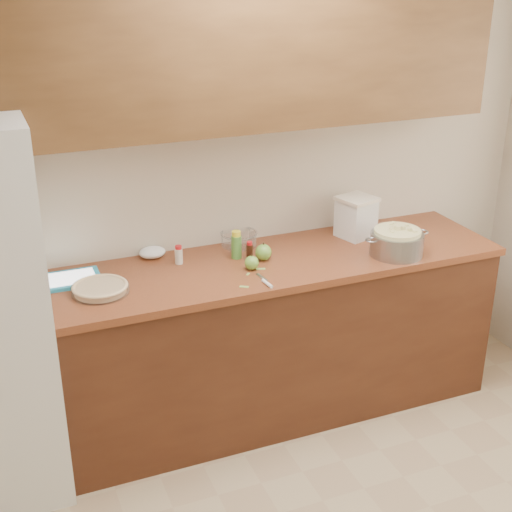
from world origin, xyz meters
name	(u,v)px	position (x,y,z in m)	size (l,w,h in m)	color
room_shell	(433,323)	(0.00, 0.00, 1.30)	(3.60, 3.60, 3.60)	tan
counter_run	(259,339)	(0.00, 1.48, 0.46)	(2.64, 0.68, 0.92)	#4A2514
upper_cabinets	(247,55)	(0.00, 1.63, 1.95)	(2.60, 0.34, 0.70)	brown
pie	(100,289)	(-0.84, 1.42, 0.94)	(0.27, 0.27, 0.04)	silver
colander	(397,243)	(0.72, 1.29, 0.99)	(0.38, 0.28, 0.14)	gray
flour_canister	(356,217)	(0.65, 1.61, 1.04)	(0.23, 0.23, 0.23)	silver
tablet	(71,279)	(-0.94, 1.61, 0.93)	(0.28, 0.22, 0.02)	teal
paring_knife	(266,283)	(-0.07, 1.21, 0.93)	(0.04, 0.19, 0.02)	gray
lemon_bottle	(236,245)	(-0.09, 1.57, 0.99)	(0.06, 0.06, 0.15)	#4C8C38
cinnamon_shaker	(179,255)	(-0.39, 1.61, 0.97)	(0.04, 0.04, 0.10)	beige
vanilla_bottle	(250,251)	(-0.03, 1.53, 0.97)	(0.03, 0.03, 0.10)	black
mixing_bowl	(239,238)	(-0.01, 1.73, 0.96)	(0.21, 0.21, 0.08)	silver
paper_towel	(152,252)	(-0.50, 1.75, 0.95)	(0.14, 0.12, 0.06)	white
apple_left	(252,263)	(-0.07, 1.40, 0.96)	(0.07, 0.07, 0.08)	#689D36
apple_center	(263,252)	(0.03, 1.49, 0.96)	(0.09, 0.09, 0.10)	#689D36
peel_a	(261,269)	(-0.03, 1.39, 0.92)	(0.05, 0.02, 0.00)	#97BE5C
peel_b	(244,287)	(-0.18, 1.22, 0.92)	(0.04, 0.02, 0.00)	#97BE5C
peel_c	(248,274)	(-0.11, 1.35, 0.92)	(0.03, 0.01, 0.00)	#97BE5C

